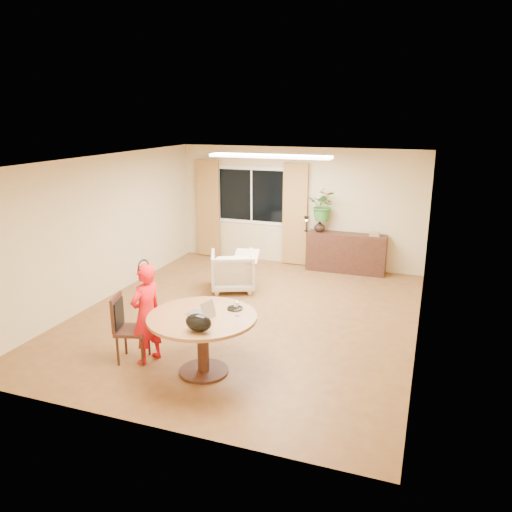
{
  "coord_description": "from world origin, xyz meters",
  "views": [
    {
      "loc": [
        2.8,
        -7.31,
        3.3
      ],
      "look_at": [
        0.24,
        -0.2,
        1.13
      ],
      "focal_mm": 35.0,
      "sensor_mm": 36.0,
      "label": 1
    }
  ],
  "objects": [
    {
      "name": "wall_back",
      "position": [
        0.0,
        3.25,
        1.3
      ],
      "size": [
        5.5,
        0.0,
        5.5
      ],
      "primitive_type": "plane",
      "rotation": [
        1.57,
        0.0,
        0.0
      ],
      "color": "#D4B989",
      "rests_on": "floor"
    },
    {
      "name": "curtain_left",
      "position": [
        -2.15,
        3.15,
        1.15
      ],
      "size": [
        0.55,
        0.08,
        2.25
      ],
      "primitive_type": "cube",
      "color": "brown",
      "rests_on": "wall_back"
    },
    {
      "name": "floor",
      "position": [
        0.0,
        0.0,
        0.0
      ],
      "size": [
        6.5,
        6.5,
        0.0
      ],
      "primitive_type": "plane",
      "color": "brown",
      "rests_on": "ground"
    },
    {
      "name": "dining_chair",
      "position": [
        -0.91,
        -1.99,
        0.47
      ],
      "size": [
        0.55,
        0.52,
        0.94
      ],
      "primitive_type": null,
      "rotation": [
        0.0,
        0.0,
        0.28
      ],
      "color": "black",
      "rests_on": "floor"
    },
    {
      "name": "ceiling",
      "position": [
        0.0,
        0.0,
        2.6
      ],
      "size": [
        6.5,
        6.5,
        0.0
      ],
      "primitive_type": "plane",
      "rotation": [
        3.14,
        0.0,
        0.0
      ],
      "color": "white",
      "rests_on": "wall_back"
    },
    {
      "name": "wall_right",
      "position": [
        2.75,
        0.0,
        1.3
      ],
      "size": [
        0.0,
        6.5,
        6.5
      ],
      "primitive_type": "plane",
      "rotation": [
        1.57,
        0.0,
        -1.57
      ],
      "color": "#D4B989",
      "rests_on": "floor"
    },
    {
      "name": "curtain_right",
      "position": [
        -0.05,
        3.15,
        1.15
      ],
      "size": [
        0.55,
        0.08,
        2.25
      ],
      "primitive_type": "cube",
      "color": "brown",
      "rests_on": "wall_back"
    },
    {
      "name": "sideboard",
      "position": [
        1.14,
        3.01,
        0.42
      ],
      "size": [
        1.67,
        0.41,
        0.84
      ],
      "primitive_type": "cube",
      "color": "black",
      "rests_on": "floor"
    },
    {
      "name": "tumbler",
      "position": [
        0.16,
        -1.74,
        0.86
      ],
      "size": [
        0.09,
        0.09,
        0.11
      ],
      "primitive_type": null,
      "rotation": [
        0.0,
        0.0,
        -0.26
      ],
      "color": "white",
      "rests_on": "dining_table"
    },
    {
      "name": "child",
      "position": [
        -0.7,
        -1.94,
        0.7
      ],
      "size": [
        0.58,
        0.46,
        1.4
      ],
      "primitive_type": "imported",
      "rotation": [
        0.0,
        0.0,
        -1.84
      ],
      "color": "red",
      "rests_on": "floor"
    },
    {
      "name": "bouquet",
      "position": [
        0.61,
        3.01,
        1.41
      ],
      "size": [
        0.62,
        0.54,
        0.66
      ],
      "primitive_type": "imported",
      "rotation": [
        0.0,
        0.0,
        0.05
      ],
      "color": "#246128",
      "rests_on": "vase"
    },
    {
      "name": "pot_lid",
      "position": [
        0.45,
        -1.62,
        0.82
      ],
      "size": [
        0.21,
        0.21,
        0.03
      ],
      "primitive_type": null,
      "rotation": [
        0.0,
        0.0,
        0.02
      ],
      "color": "white",
      "rests_on": "dining_table"
    },
    {
      "name": "dining_table",
      "position": [
        0.14,
        -1.98,
        0.63
      ],
      "size": [
        1.41,
        1.41,
        0.8
      ],
      "color": "brown",
      "rests_on": "floor"
    },
    {
      "name": "handbag",
      "position": [
        0.31,
        -2.41,
        0.91
      ],
      "size": [
        0.36,
        0.25,
        0.22
      ],
      "primitive_type": null,
      "rotation": [
        0.0,
        0.0,
        0.18
      ],
      "color": "black",
      "rests_on": "dining_table"
    },
    {
      "name": "armchair",
      "position": [
        -0.72,
        1.14,
        0.38
      ],
      "size": [
        1.08,
        1.09,
        0.76
      ],
      "primitive_type": "imported",
      "rotation": [
        0.0,
        0.0,
        3.55
      ],
      "color": "beige",
      "rests_on": "floor"
    },
    {
      "name": "wall_left",
      "position": [
        -2.75,
        0.0,
        1.3
      ],
      "size": [
        0.0,
        6.5,
        6.5
      ],
      "primitive_type": "plane",
      "rotation": [
        1.57,
        0.0,
        1.57
      ],
      "color": "#D4B989",
      "rests_on": "floor"
    },
    {
      "name": "book_stack",
      "position": [
        1.71,
        3.01,
        0.88
      ],
      "size": [
        0.25,
        0.21,
        0.09
      ],
      "primitive_type": null,
      "rotation": [
        0.0,
        0.0,
        0.24
      ],
      "color": "olive",
      "rests_on": "sideboard"
    },
    {
      "name": "laptop",
      "position": [
        0.1,
        -1.96,
        0.92
      ],
      "size": [
        0.39,
        0.31,
        0.22
      ],
      "primitive_type": null,
      "rotation": [
        0.0,
        0.0,
        -0.3
      ],
      "color": "#B7B7BC",
      "rests_on": "dining_table"
    },
    {
      "name": "throw",
      "position": [
        -0.43,
        1.13,
        0.77
      ],
      "size": [
        0.56,
        0.64,
        0.03
      ],
      "primitive_type": null,
      "rotation": [
        0.0,
        0.0,
        0.23
      ],
      "color": "beige",
      "rests_on": "armchair"
    },
    {
      "name": "ceiling_panel",
      "position": [
        0.0,
        1.2,
        2.57
      ],
      "size": [
        2.2,
        0.35,
        0.05
      ],
      "primitive_type": "cube",
      "color": "white",
      "rests_on": "ceiling"
    },
    {
      "name": "window",
      "position": [
        -1.1,
        3.23,
        1.5
      ],
      "size": [
        1.7,
        0.03,
        1.3
      ],
      "color": "white",
      "rests_on": "wall_back"
    },
    {
      "name": "desk_lamp",
      "position": [
        0.26,
        2.96,
        1.01
      ],
      "size": [
        0.15,
        0.15,
        0.34
      ],
      "primitive_type": null,
      "rotation": [
        0.0,
        0.0,
        -0.09
      ],
      "color": "black",
      "rests_on": "sideboard"
    },
    {
      "name": "wine_glass",
      "position": [
        0.57,
        -1.82,
        0.9
      ],
      "size": [
        0.08,
        0.08,
        0.19
      ],
      "primitive_type": null,
      "rotation": [
        0.0,
        0.0,
        -0.25
      ],
      "color": "white",
      "rests_on": "dining_table"
    },
    {
      "name": "vase",
      "position": [
        0.54,
        3.01,
        0.96
      ],
      "size": [
        0.24,
        0.24,
        0.25
      ],
      "primitive_type": "imported",
      "rotation": [
        0.0,
        0.0,
        0.02
      ],
      "color": "black",
      "rests_on": "sideboard"
    }
  ]
}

